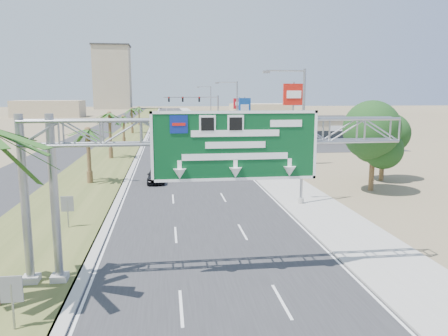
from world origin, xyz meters
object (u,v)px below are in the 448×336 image
sign_gantry (198,144)px  pole_sign_red_far (239,107)px  car_mid_lane (192,143)px  car_right_lane (211,141)px  store_building (305,130)px  car_far (155,131)px  pole_sign_blue (245,110)px  signal_mast (207,113)px  pole_sign_red_near (293,100)px  car_left_lane (156,175)px

sign_gantry → pole_sign_red_far: pole_sign_red_far is taller
car_mid_lane → car_right_lane: (3.26, 4.01, -0.11)m
store_building → car_right_lane: store_building is taller
store_building → car_mid_lane: bearing=-158.7°
sign_gantry → car_far: 73.62m
car_far → pole_sign_blue: pole_sign_blue is taller
signal_mast → pole_sign_blue: 14.66m
sign_gantry → signal_mast: (6.23, 62.05, -1.21)m
car_right_lane → sign_gantry: bearing=-90.8°
sign_gantry → pole_sign_red_near: bearing=66.3°
pole_sign_red_near → car_left_lane: bearing=-153.3°
pole_sign_red_near → pole_sign_red_far: size_ratio=1.24×
sign_gantry → car_left_lane: 22.62m
car_left_lane → sign_gantry: bearing=-82.8°
car_mid_lane → pole_sign_red_near: bearing=-59.9°
store_building → sign_gantry: bearing=-112.4°
car_left_lane → pole_sign_red_far: size_ratio=0.52×
car_right_lane → pole_sign_red_near: pole_sign_red_near is taller
pole_sign_red_near → signal_mast: bearing=101.7°
car_left_lane → signal_mast: bearing=78.9°
signal_mast → car_far: 15.56m
signal_mast → pole_sign_blue: (4.49, -13.92, 0.97)m
sign_gantry → car_far: size_ratio=3.77×
signal_mast → store_building: (16.83, -5.97, -2.85)m
pole_sign_blue → pole_sign_red_far: pole_sign_blue is taller
car_left_lane → pole_sign_red_near: 18.52m
car_left_lane → pole_sign_red_near: size_ratio=0.42×
car_left_lane → pole_sign_red_near: bearing=27.6°
store_building → pole_sign_blue: 15.16m
pole_sign_red_near → pole_sign_red_far: pole_sign_red_near is taller
store_building → car_far: size_ratio=4.05×
car_left_lane → car_far: 51.50m
signal_mast → sign_gantry: bearing=-95.7°
sign_gantry → pole_sign_red_far: 57.71m
car_far → pole_sign_red_near: (16.59, -43.77, 6.94)m
car_right_lane → store_building: bearing=18.5°
signal_mast → car_right_lane: 10.78m
car_far → car_mid_lane: bearing=-68.3°
car_mid_lane → pole_sign_red_near: 22.29m
sign_gantry → signal_mast: 62.37m
sign_gantry → signal_mast: size_ratio=1.63×
sign_gantry → pole_sign_red_near: size_ratio=1.75×
car_right_lane → pole_sign_red_far: bearing=44.6°
signal_mast → pole_sign_red_far: signal_mast is taller
car_mid_lane → pole_sign_blue: 9.57m
car_mid_lane → car_far: size_ratio=1.13×
pole_sign_blue → car_mid_lane: bearing=-179.7°
pole_sign_blue → pole_sign_red_far: size_ratio=1.02×
store_building → car_left_lane: bearing=-126.6°
pole_sign_red_near → sign_gantry: bearing=-113.7°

